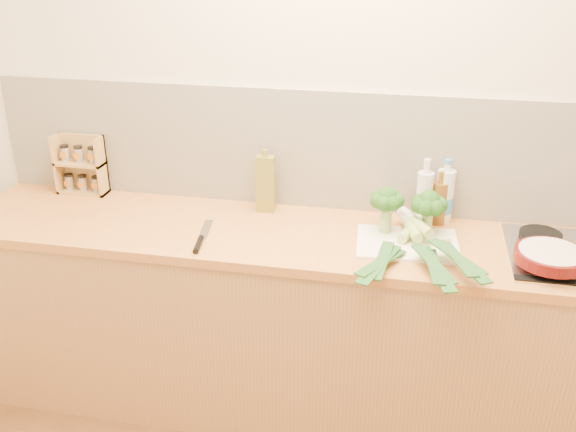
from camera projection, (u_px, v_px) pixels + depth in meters
name	position (u px, v px, depth m)	size (l,w,h in m)	color
room_shell	(336.00, 152.00, 2.82)	(3.50, 3.50, 3.50)	beige
counter	(323.00, 325.00, 2.86)	(3.20, 0.62, 0.90)	#AC7C47
chopping_board	(407.00, 244.00, 2.59)	(0.41, 0.30, 0.01)	white
broccoli_left	(387.00, 201.00, 2.63)	(0.14, 0.14, 0.20)	#88A45F
broccoli_right	(429.00, 205.00, 2.61)	(0.15, 0.15, 0.19)	#88A45F
leek_front	(400.00, 240.00, 2.55)	(0.25, 0.63, 0.04)	white
leek_mid	(418.00, 239.00, 2.52)	(0.24, 0.66, 0.04)	white
leek_back	(431.00, 235.00, 2.51)	(0.35, 0.59, 0.04)	white
chefs_knife	(200.00, 241.00, 2.61)	(0.08, 0.32, 0.02)	silver
skillet	(552.00, 256.00, 2.37)	(0.39, 0.27, 0.05)	#520E0D
spice_rack	(82.00, 168.00, 3.06)	(0.24, 0.09, 0.28)	tan
oil_tin	(266.00, 184.00, 2.85)	(0.08, 0.05, 0.29)	olive
glass_bottle	(424.00, 197.00, 2.73)	(0.07, 0.07, 0.30)	silver
amber_bottle	(439.00, 202.00, 2.74)	(0.06, 0.06, 0.24)	brown
water_bottle	(444.00, 198.00, 2.76)	(0.08, 0.08, 0.27)	silver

